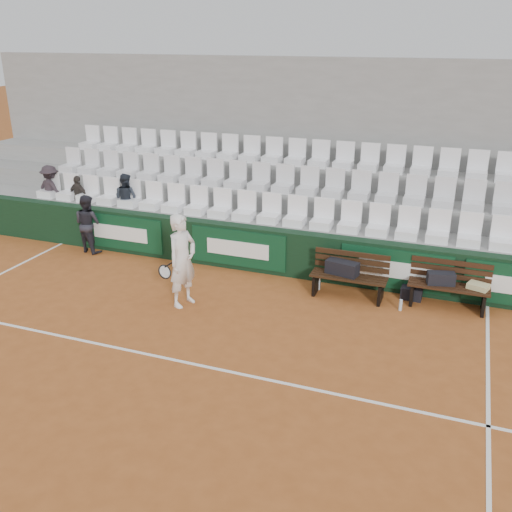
{
  "coord_description": "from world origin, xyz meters",
  "views": [
    {
      "loc": [
        4.28,
        -6.98,
        4.93
      ],
      "look_at": [
        0.76,
        2.4,
        1.0
      ],
      "focal_mm": 40.0,
      "sensor_mm": 36.0,
      "label": 1
    }
  ],
  "objects": [
    {
      "name": "sports_bag_ground",
      "position": [
        3.57,
        3.68,
        0.12
      ],
      "size": [
        0.41,
        0.26,
        0.25
      ],
      "primitive_type": "cube",
      "rotation": [
        0.0,
        0.0,
        -0.03
      ],
      "color": "black",
      "rests_on": "ground"
    },
    {
      "name": "bench_left",
      "position": [
        2.37,
        3.34,
        0.23
      ],
      "size": [
        1.5,
        0.56,
        0.45
      ],
      "primitive_type": "cube",
      "color": "black",
      "rests_on": "ground"
    },
    {
      "name": "sports_bag_left",
      "position": [
        2.22,
        3.39,
        0.59
      ],
      "size": [
        0.69,
        0.41,
        0.27
      ],
      "primitive_type": "cube",
      "rotation": [
        0.0,
        0.0,
        -0.22
      ],
      "color": "black",
      "rests_on": "bench_left"
    },
    {
      "name": "seat_row_front",
      "position": [
        0.0,
        4.45,
        1.31
      ],
      "size": [
        11.9,
        0.44,
        0.63
      ],
      "primitive_type": "cube",
      "color": "white",
      "rests_on": "grandstand_tier_front"
    },
    {
      "name": "grandstand_tier_front",
      "position": [
        0.0,
        4.62,
        0.5
      ],
      "size": [
        18.0,
        0.95,
        1.0
      ],
      "primitive_type": "cube",
      "color": "gray",
      "rests_on": "ground"
    },
    {
      "name": "seat_row_back",
      "position": [
        0.0,
        6.35,
        2.21
      ],
      "size": [
        11.9,
        0.44,
        0.63
      ],
      "primitive_type": "cube",
      "color": "white",
      "rests_on": "grandstand_tier_back"
    },
    {
      "name": "seat_row_mid",
      "position": [
        0.0,
        5.4,
        1.77
      ],
      "size": [
        11.9,
        0.44,
        0.63
      ],
      "primitive_type": "cube",
      "color": "silver",
      "rests_on": "grandstand_tier_mid"
    },
    {
      "name": "tennis_player",
      "position": [
        -0.54,
        1.9,
        0.91
      ],
      "size": [
        0.8,
        0.76,
        1.82
      ],
      "color": "white",
      "rests_on": "ground"
    },
    {
      "name": "water_bottle_near",
      "position": [
        1.73,
        3.47,
        0.13
      ],
      "size": [
        0.07,
        0.07,
        0.27
      ],
      "primitive_type": "cylinder",
      "color": "silver",
      "rests_on": "ground"
    },
    {
      "name": "water_bottle_far",
      "position": [
        3.44,
        3.1,
        0.11
      ],
      "size": [
        0.06,
        0.06,
        0.22
      ],
      "primitive_type": "cylinder",
      "color": "silver",
      "rests_on": "ground"
    },
    {
      "name": "grandstand_tier_back",
      "position": [
        0.0,
        6.53,
        0.95
      ],
      "size": [
        18.0,
        0.95,
        1.9
      ],
      "primitive_type": "cube",
      "color": "gray",
      "rests_on": "ground"
    },
    {
      "name": "bench_right",
      "position": [
        4.25,
        3.56,
        0.23
      ],
      "size": [
        1.5,
        0.56,
        0.45
      ],
      "primitive_type": "cube",
      "color": "#341C0F",
      "rests_on": "ground"
    },
    {
      "name": "ground",
      "position": [
        0.0,
        0.0,
        0.0
      ],
      "size": [
        80.0,
        80.0,
        0.0
      ],
      "primitive_type": "plane",
      "color": "#A05324",
      "rests_on": "ground"
    },
    {
      "name": "grandstand_tier_mid",
      "position": [
        0.0,
        5.58,
        0.72
      ],
      "size": [
        18.0,
        0.95,
        1.45
      ],
      "primitive_type": "cube",
      "color": "gray",
      "rests_on": "ground"
    },
    {
      "name": "grandstand_rear_wall",
      "position": [
        0.0,
        7.15,
        2.2
      ],
      "size": [
        18.0,
        0.3,
        4.4
      ],
      "primitive_type": "cube",
      "color": "gray",
      "rests_on": "ground"
    },
    {
      "name": "back_barrier",
      "position": [
        0.07,
        3.99,
        0.5
      ],
      "size": [
        18.0,
        0.34,
        1.0
      ],
      "color": "black",
      "rests_on": "ground"
    },
    {
      "name": "spectator_b",
      "position": [
        -4.81,
        4.5,
        1.53
      ],
      "size": [
        0.65,
        0.35,
        1.06
      ],
      "primitive_type": "imported",
      "rotation": [
        0.0,
        0.0,
        2.99
      ],
      "color": "#302B27",
      "rests_on": "grandstand_tier_front"
    },
    {
      "name": "ball_kid",
      "position": [
        -3.99,
        3.68,
        0.7
      ],
      "size": [
        0.78,
        0.67,
        1.41
      ],
      "primitive_type": "imported",
      "rotation": [
        0.0,
        0.0,
        2.92
      ],
      "color": "#212129",
      "rests_on": "ground"
    },
    {
      "name": "court_baseline",
      "position": [
        0.0,
        0.0,
        0.0
      ],
      "size": [
        18.0,
        0.06,
        0.01
      ],
      "primitive_type": "cube",
      "color": "white",
      "rests_on": "ground"
    },
    {
      "name": "spectator_a",
      "position": [
        -5.65,
        4.5,
        1.63
      ],
      "size": [
        0.89,
        0.61,
        1.26
      ],
      "primitive_type": "imported",
      "rotation": [
        0.0,
        0.0,
        2.96
      ],
      "color": "#282025",
      "rests_on": "grandstand_tier_front"
    },
    {
      "name": "towel",
      "position": [
        4.77,
        3.6,
        0.5
      ],
      "size": [
        0.44,
        0.38,
        0.1
      ],
      "primitive_type": "cube",
      "rotation": [
        0.0,
        0.0,
        -0.34
      ],
      "color": "#C5BA7F",
      "rests_on": "bench_right"
    },
    {
      "name": "spectator_c",
      "position": [
        -3.42,
        4.5,
        1.62
      ],
      "size": [
        0.64,
        0.52,
        1.24
      ],
      "primitive_type": "imported",
      "rotation": [
        0.0,
        0.0,
        3.06
      ],
      "color": "#212731",
      "rests_on": "grandstand_tier_front"
    },
    {
      "name": "sports_bag_right",
      "position": [
        4.09,
        3.58,
        0.57
      ],
      "size": [
        0.55,
        0.35,
        0.24
      ],
      "primitive_type": "cube",
      "rotation": [
        0.0,
        0.0,
        0.23
      ],
      "color": "black",
      "rests_on": "bench_right"
    }
  ]
}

